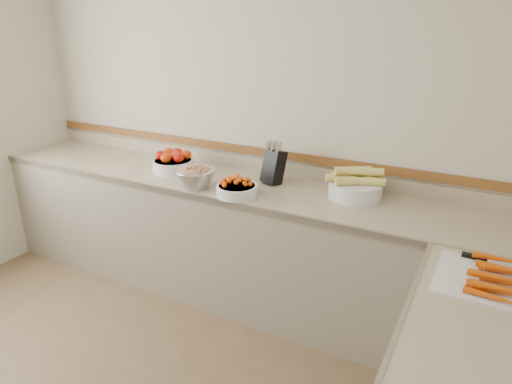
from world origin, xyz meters
The scene contains 8 objects.
back_wall centered at (0.00, 2.00, 1.30)m, with size 4.00×4.00×0.00m, color beige.
counter_back centered at (0.00, 1.68, 0.45)m, with size 4.00×0.65×1.08m.
knife_block centered at (0.25, 1.80, 1.02)m, with size 0.17×0.19×0.31m.
tomato_bowl centered at (-0.54, 1.70, 0.97)m, with size 0.31×0.31×0.15m.
cherry_tomato_bowl centered at (0.15, 1.47, 0.95)m, with size 0.27×0.27×0.15m.
corn_bowl centered at (0.83, 1.80, 0.98)m, with size 0.38×0.34×0.20m.
rhubarb_bowl centered at (-0.17, 1.47, 0.98)m, with size 0.27×0.27×0.16m.
cutting_board centered at (1.68, 1.07, 0.92)m, with size 0.51×0.40×0.07m.
Camera 1 is at (1.55, -0.90, 1.97)m, focal length 32.00 mm.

